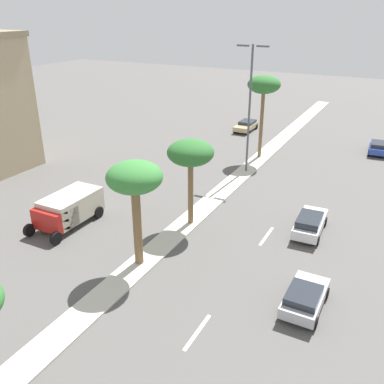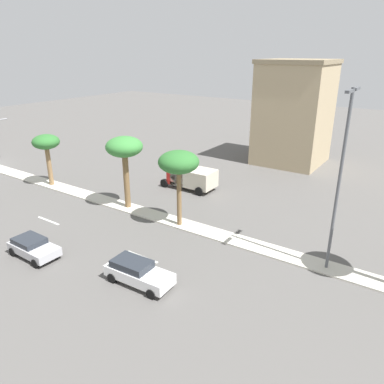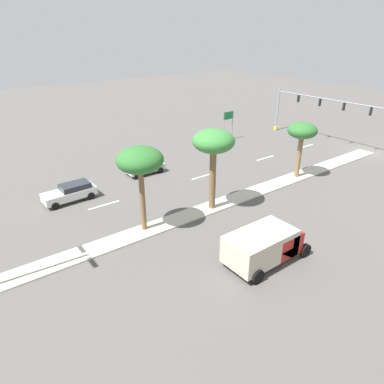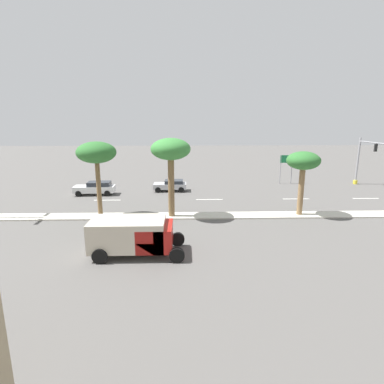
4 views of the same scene
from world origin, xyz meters
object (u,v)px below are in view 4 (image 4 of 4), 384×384
Objects in this scene: box_truck at (136,235)px; palm_tree_trailing at (303,163)px; sedan_silver_mid at (171,185)px; directional_road_sign at (286,163)px; palm_tree_center at (171,152)px; palm_tree_rear at (96,154)px; sedan_white_right at (96,188)px; traffic_signal_gantry at (383,157)px.

palm_tree_trailing is at bearing -59.54° from box_truck.
palm_tree_trailing is at bearing -130.81° from sedan_silver_mid.
palm_tree_center reaches higher than directional_road_sign.
palm_tree_rear is at bearing 28.43° from box_truck.
palm_tree_center is 1.71× the size of sedan_silver_mid.
box_truck is (-21.66, 16.34, -1.49)m from directional_road_sign.
sedan_white_right is (8.33, 19.92, -3.84)m from palm_tree_trailing.
directional_road_sign is 24.93m from palm_tree_rear.
traffic_signal_gantry is 30.92m from palm_tree_rear.
traffic_signal_gantry is 2.71× the size of palm_tree_rear.
directional_road_sign is (5.39, 9.12, -1.29)m from traffic_signal_gantry.
traffic_signal_gantry is 4.54× the size of directional_road_sign.
sedan_white_right is (8.09, 2.63, -4.63)m from palm_tree_rear.
sedan_silver_mid is (-4.00, 14.92, -2.05)m from directional_road_sign.
traffic_signal_gantry is 15.15m from palm_tree_trailing.
palm_tree_rear is (-8.37, 29.74, 1.36)m from traffic_signal_gantry.
box_truck is (-7.65, 13.01, -3.36)m from palm_tree_trailing.
palm_tree_trailing is at bearing -90.79° from palm_tree_rear.
palm_tree_center is 6.18m from palm_tree_rear.
palm_tree_rear reaches higher than palm_tree_trailing.
palm_tree_center reaches higher than palm_tree_rear.
palm_tree_trailing is 1.42× the size of sedan_silver_mid.
sedan_white_right is 1.17× the size of sedan_silver_mid.
sedan_silver_mid is 0.68× the size of box_truck.
traffic_signal_gantry is at bearing -89.50° from sedan_white_right.
directional_road_sign is 0.60× the size of palm_tree_rear.
traffic_signal_gantry is at bearing -57.43° from box_truck.
box_truck is at bearing 142.96° from directional_road_sign.
palm_tree_trailing is 1.22× the size of sedan_white_right.
traffic_signal_gantry reaches higher than sedan_white_right.
palm_tree_rear is at bearing 123.73° from directional_road_sign.
palm_tree_center reaches higher than sedan_white_right.
directional_road_sign is at bearing -37.04° from box_truck.
sedan_silver_mid is at bearing -30.28° from palm_tree_rear.
palm_tree_rear is at bearing 105.72° from traffic_signal_gantry.
directional_road_sign is 0.66× the size of box_truck.
palm_tree_center reaches higher than box_truck.
palm_tree_center is at bearing -177.37° from sedan_silver_mid.
sedan_white_right is at bearing 18.04° from palm_tree_rear.
palm_tree_trailing is 11.16m from palm_tree_center.
box_truck is (-17.65, 1.43, 0.56)m from sedan_silver_mid.
palm_tree_rear reaches higher than traffic_signal_gantry.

